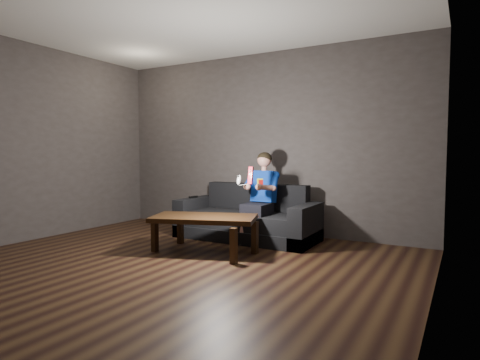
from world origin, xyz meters
The scene contains 10 objects.
floor centered at (0.00, 0.00, 0.00)m, with size 5.00×5.00×0.00m, color black.
back_wall centered at (0.00, 2.50, 1.35)m, with size 5.00×0.04×2.70m, color #3B3534.
left_wall centered at (-2.50, 0.00, 1.35)m, with size 0.04×5.00×2.70m, color #3B3534.
right_wall centered at (2.50, 0.00, 1.35)m, with size 0.04×5.00×2.70m, color #3B3534.
sofa centered at (0.06, 1.93, 0.25)m, with size 1.96×0.84×0.76m.
child centered at (0.28, 1.89, 0.69)m, with size 0.48×0.59×1.18m.
wii_remote_red centered at (0.37, 1.43, 0.92)m, with size 0.06×0.09×0.22m.
nunchuk_white centered at (0.20, 1.43, 0.86)m, with size 0.06×0.08×0.14m.
wii_remote_black centered at (-0.82, 1.85, 0.55)m, with size 0.06×0.15×0.03m.
coffee_table centered at (-0.01, 0.96, 0.39)m, with size 1.36×0.99×0.45m.
Camera 1 is at (2.71, -2.98, 1.19)m, focal length 30.00 mm.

